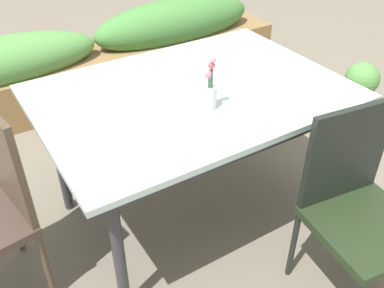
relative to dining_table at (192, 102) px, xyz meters
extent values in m
plane|color=#756B5B|center=(0.10, 0.03, -0.73)|extent=(12.00, 12.00, 0.00)
cube|color=#B2C6C1|center=(0.00, 0.00, 0.05)|extent=(1.49, 1.06, 0.03)
cube|color=#333338|center=(0.00, 0.00, 0.02)|extent=(1.46, 1.04, 0.02)
cylinder|color=#333338|center=(-0.61, -0.40, -0.35)|extent=(0.05, 0.05, 0.76)
cylinder|color=#333338|center=(0.61, -0.40, -0.35)|extent=(0.05, 0.05, 0.76)
cylinder|color=#333338|center=(-0.61, 0.40, -0.35)|extent=(0.05, 0.05, 0.76)
cylinder|color=#333338|center=(0.61, 0.40, -0.35)|extent=(0.05, 0.05, 0.76)
cube|color=#22301A|center=(0.33, -0.88, -0.29)|extent=(0.50, 0.50, 0.04)
cube|color=black|center=(0.36, -0.67, -0.04)|extent=(0.42, 0.09, 0.47)
cylinder|color=black|center=(0.56, -0.71, -0.51)|extent=(0.03, 0.03, 0.42)
cylinder|color=black|center=(0.16, -0.65, -0.51)|extent=(0.03, 0.03, 0.42)
cube|color=#4C3D2D|center=(-0.90, 0.03, -0.02)|extent=(0.09, 0.40, 0.51)
cylinder|color=#4C3D2D|center=(-0.88, -0.16, -0.51)|extent=(0.03, 0.03, 0.43)
cylinder|color=#4C3D2D|center=(-0.93, 0.22, -0.51)|extent=(0.03, 0.03, 0.43)
cylinder|color=silver|center=(-0.02, -0.18, 0.11)|extent=(0.07, 0.07, 0.10)
cylinder|color=#2D662D|center=(-0.03, -0.18, 0.18)|extent=(0.01, 0.01, 0.11)
sphere|color=pink|center=(-0.03, -0.18, 0.23)|extent=(0.03, 0.03, 0.03)
cylinder|color=#2D662D|center=(-0.02, -0.18, 0.18)|extent=(0.01, 0.01, 0.11)
sphere|color=#DB4C56|center=(-0.02, -0.18, 0.24)|extent=(0.03, 0.03, 0.03)
cylinder|color=#2D662D|center=(-0.02, -0.20, 0.22)|extent=(0.01, 0.01, 0.18)
sphere|color=pink|center=(-0.02, -0.20, 0.31)|extent=(0.03, 0.03, 0.03)
cylinder|color=#2D662D|center=(-0.02, -0.19, 0.20)|extent=(0.01, 0.01, 0.15)
sphere|color=#DB4C56|center=(-0.02, -0.19, 0.28)|extent=(0.03, 0.03, 0.03)
cube|color=olive|center=(0.08, 1.59, -0.54)|extent=(3.30, 0.48, 0.37)
ellipsoid|color=#47843D|center=(0.82, 1.59, -0.24)|extent=(1.49, 0.43, 0.40)
cylinder|color=#9E6047|center=(1.55, 0.16, -0.59)|extent=(0.23, 0.23, 0.27)
sphere|color=#569347|center=(1.55, 0.16, -0.36)|extent=(0.25, 0.25, 0.25)
camera|label=1|loc=(-0.99, -1.59, 1.07)|focal=40.45mm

